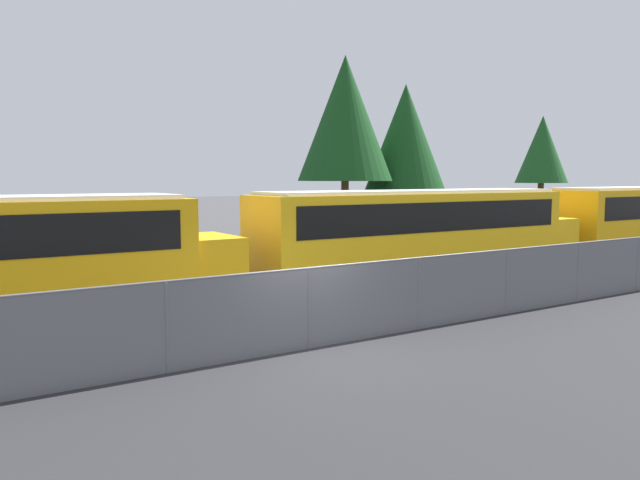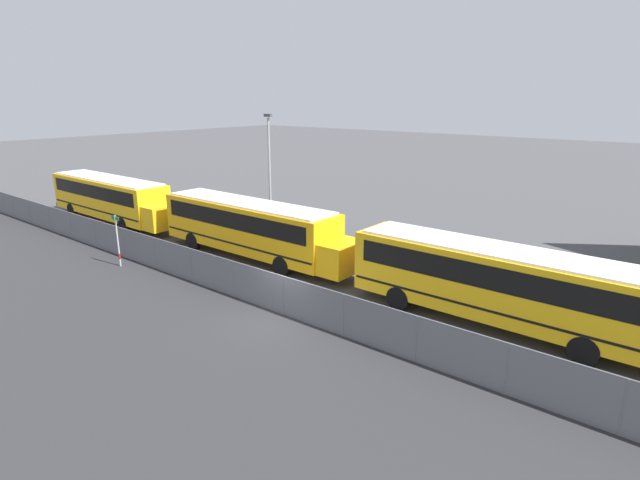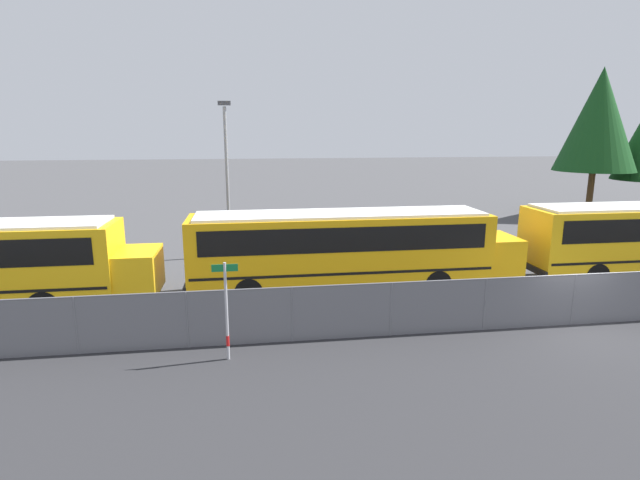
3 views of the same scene
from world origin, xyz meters
name	(u,v)px [view 1 (image 1 of 3)]	position (x,y,z in m)	size (l,w,h in m)	color
ground_plane	(309,349)	(0.00, 0.00, 0.00)	(200.00, 200.00, 0.00)	#424244
road_strip	(554,455)	(0.00, -6.00, 0.00)	(100.89, 12.00, 0.01)	#2B2B2D
fence	(309,307)	(0.00, 0.00, 0.88)	(66.96, 0.07, 1.72)	#9EA0A5
school_bus_2	(422,229)	(7.25, 4.53, 1.89)	(12.99, 2.49, 3.16)	yellow
tree_0	(405,139)	(18.88, 18.94, 5.96)	(5.10, 5.10, 9.29)	#51381E
tree_1	(345,119)	(14.20, 18.77, 6.93)	(5.49, 5.49, 10.52)	#51381E
tree_2	(542,150)	(31.91, 18.87, 5.58)	(3.75, 3.75, 8.06)	#51381E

